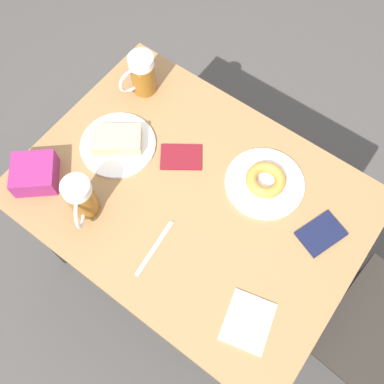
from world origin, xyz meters
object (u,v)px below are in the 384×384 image
plate_with_cake (118,141)px  blue_pouch (35,174)px  beer_mug_center (81,198)px  passport_near_edge (321,234)px  beer_mug_left (142,74)px  plate_with_donut (265,182)px  napkin_folded (248,322)px  fork (155,248)px  passport_far_edge (181,157)px

plate_with_cake → blue_pouch: size_ratio=1.36×
beer_mug_center → passport_near_edge: (-0.33, 0.59, -0.07)m
beer_mug_center → blue_pouch: (0.01, -0.18, -0.04)m
passport_near_edge → blue_pouch: bearing=-65.7°
beer_mug_left → passport_near_edge: 0.73m
plate_with_donut → napkin_folded: plate_with_donut is taller
plate_with_cake → blue_pouch: 0.26m
beer_mug_left → fork: 0.56m
passport_near_edge → passport_far_edge: bearing=-85.6°
plate_with_cake → napkin_folded: bearing=71.1°
beer_mug_left → blue_pouch: 0.45m
plate_with_donut → fork: (0.35, -0.14, -0.01)m
napkin_folded → blue_pouch: blue_pouch is taller
plate_with_cake → beer_mug_left: 0.23m
plate_with_donut → passport_far_edge: (0.08, -0.25, -0.01)m
fork → passport_near_edge: passport_near_edge is taller
plate_with_donut → beer_mug_center: bearing=-44.9°
fork → beer_mug_center: bearing=-84.3°
fork → plate_with_donut: bearing=158.3°
plate_with_cake → passport_near_edge: size_ratio=1.57×
passport_near_edge → blue_pouch: (0.35, -0.77, 0.03)m
fork → passport_near_edge: (-0.31, 0.35, 0.00)m
plate_with_donut → passport_near_edge: (0.04, 0.21, -0.01)m
plate_with_cake → fork: plate_with_cake is taller
blue_pouch → plate_with_donut: bearing=124.9°
beer_mug_left → fork: bearing=42.1°
plate_with_cake → passport_far_edge: 0.20m
plate_with_cake → beer_mug_center: (0.22, 0.07, 0.05)m
plate_with_donut → blue_pouch: bearing=-55.1°
napkin_folded → beer_mug_left: bearing=-121.6°
beer_mug_left → napkin_folded: 0.81m
passport_far_edge → beer_mug_left: bearing=-118.0°
plate_with_donut → passport_near_edge: bearing=79.5°
beer_mug_center → passport_far_edge: beer_mug_center is taller
plate_with_donut → blue_pouch: size_ratio=1.37×
napkin_folded → fork: bearing=-92.2°
blue_pouch → passport_near_edge: bearing=114.3°
beer_mug_center → napkin_folded: size_ratio=0.89×
plate_with_cake → beer_mug_left: bearing=-161.1°
plate_with_donut → plate_with_cake: bearing=-70.8°
beer_mug_center → passport_far_edge: (-0.30, 0.12, -0.07)m
plate_with_cake → beer_mug_center: bearing=16.4°
beer_mug_left → passport_far_edge: beer_mug_left is taller
plate_with_donut → passport_near_edge: plate_with_donut is taller
plate_with_cake → passport_near_edge: bearing=99.8°
blue_pouch → napkin_folded: bearing=91.9°
blue_pouch → passport_far_edge: bearing=136.0°
plate_with_cake → blue_pouch: blue_pouch is taller
plate_with_cake → blue_pouch: bearing=-26.6°
fork → blue_pouch: (0.04, -0.42, 0.03)m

